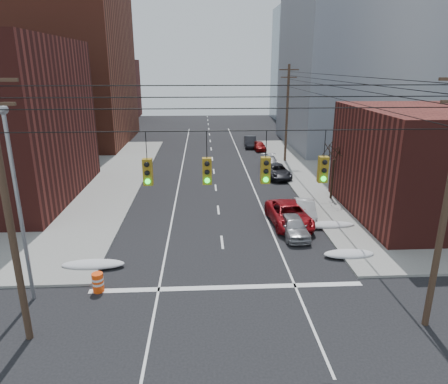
{
  "coord_description": "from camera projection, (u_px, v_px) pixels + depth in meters",
  "views": [
    {
      "loc": [
        -1.15,
        -11.46,
        10.88
      ],
      "look_at": [
        0.19,
        13.23,
        3.0
      ],
      "focal_mm": 32.0,
      "sensor_mm": 36.0,
      "label": 1
    }
  ],
  "objects": [
    {
      "name": "utility_pole_right",
      "position": [
        447.0,
        200.0,
        15.8
      ],
      "size": [
        2.2,
        0.28,
        11.0
      ],
      "color": "#473323",
      "rests_on": "ground"
    },
    {
      "name": "parked_car_c",
      "position": [
        277.0,
        171.0,
        40.25
      ],
      "size": [
        2.59,
        4.96,
        1.33
      ],
      "primitive_type": "imported",
      "rotation": [
        0.0,
        0.0,
        0.08
      ],
      "color": "black",
      "rests_on": "ground"
    },
    {
      "name": "parked_car_e",
      "position": [
        259.0,
        146.0,
        53.16
      ],
      "size": [
        1.72,
        3.69,
        1.22
      ],
      "primitive_type": "imported",
      "rotation": [
        0.0,
        0.0,
        0.08
      ],
      "color": "maroon",
      "rests_on": "ground"
    },
    {
      "name": "traffic_signals",
      "position": [
        236.0,
        169.0,
        14.92
      ],
      "size": [
        17.0,
        0.42,
        2.02
      ],
      "color": "black",
      "rests_on": "ground"
    },
    {
      "name": "red_pickup",
      "position": [
        289.0,
        215.0,
        28.29
      ],
      "size": [
        2.9,
        5.64,
        1.52
      ],
      "primitive_type": "imported",
      "rotation": [
        0.0,
        0.0,
        0.07
      ],
      "color": "maroon",
      "rests_on": "ground"
    },
    {
      "name": "snow_nw",
      "position": [
        93.0,
        264.0,
        22.38
      ],
      "size": [
        3.5,
        1.08,
        0.42
      ],
      "primitive_type": "ellipsoid",
      "color": "silver",
      "rests_on": "ground"
    },
    {
      "name": "street_light",
      "position": [
        16.0,
        190.0,
        17.8
      ],
      "size": [
        0.44,
        0.44,
        9.32
      ],
      "color": "gray",
      "rests_on": "ground"
    },
    {
      "name": "building_office",
      "position": [
        374.0,
        52.0,
        53.46
      ],
      "size": [
        22.0,
        20.0,
        25.0
      ],
      "primitive_type": "cube",
      "color": "gray",
      "rests_on": "ground"
    },
    {
      "name": "lot_car_d",
      "position": [
        6.0,
        177.0,
        37.59
      ],
      "size": [
        4.34,
        2.63,
        1.38
      ],
      "primitive_type": "imported",
      "rotation": [
        0.0,
        0.0,
        1.31
      ],
      "color": "#AAABAF",
      "rests_on": "sidewalk_nw"
    },
    {
      "name": "utility_pole_left",
      "position": [
        7.0,
        208.0,
        14.92
      ],
      "size": [
        2.2,
        0.28,
        11.0
      ],
      "color": "#473323",
      "rests_on": "ground"
    },
    {
      "name": "parked_car_a",
      "position": [
        293.0,
        226.0,
        26.51
      ],
      "size": [
        1.73,
        4.02,
        1.35
      ],
      "primitive_type": "imported",
      "rotation": [
        0.0,
        0.0,
        0.03
      ],
      "color": "#9E9EA3",
      "rests_on": "ground"
    },
    {
      "name": "parked_car_f",
      "position": [
        250.0,
        142.0,
        55.36
      ],
      "size": [
        1.75,
        4.53,
        1.47
      ],
      "primitive_type": "imported",
      "rotation": [
        0.0,
        0.0,
        -0.04
      ],
      "color": "black",
      "rests_on": "ground"
    },
    {
      "name": "snow_ne",
      "position": [
        349.0,
        254.0,
        23.62
      ],
      "size": [
        3.0,
        1.08,
        0.42
      ],
      "primitive_type": "ellipsoid",
      "color": "silver",
      "rests_on": "ground"
    },
    {
      "name": "utility_pole_far",
      "position": [
        287.0,
        112.0,
        45.29
      ],
      "size": [
        2.2,
        0.28,
        11.0
      ],
      "color": "#473323",
      "rests_on": "ground"
    },
    {
      "name": "lot_car_a",
      "position": [
        53.0,
        176.0,
        37.92
      ],
      "size": [
        4.53,
        2.5,
        1.41
      ],
      "primitive_type": "imported",
      "rotation": [
        0.0,
        0.0,
        1.82
      ],
      "color": "white",
      "rests_on": "sidewalk_nw"
    },
    {
      "name": "construction_barrel",
      "position": [
        98.0,
        282.0,
        19.95
      ],
      "size": [
        0.59,
        0.59,
        1.0
      ],
      "rotation": [
        0.0,
        0.0,
        -0.03
      ],
      "color": "#FF490D",
      "rests_on": "ground"
    },
    {
      "name": "parked_car_d",
      "position": [
        269.0,
        163.0,
        43.37
      ],
      "size": [
        2.45,
        4.91,
        1.37
      ],
      "primitive_type": "imported",
      "rotation": [
        0.0,
        0.0,
        -0.12
      ],
      "color": "#9F9EA3",
      "rests_on": "ground"
    },
    {
      "name": "building_brick_far",
      "position": [
        80.0,
        90.0,
        81.5
      ],
      "size": [
        22.0,
        18.0,
        12.0
      ],
      "primitive_type": "cube",
      "color": "#4C1B17",
      "rests_on": "ground"
    },
    {
      "name": "ground",
      "position": [
        239.0,
        384.0,
        14.26
      ],
      "size": [
        160.0,
        160.0,
        0.0
      ],
      "primitive_type": "plane",
      "color": "black",
      "rests_on": "ground"
    },
    {
      "name": "parked_car_b",
      "position": [
        305.0,
        209.0,
        29.7
      ],
      "size": [
        1.86,
        4.04,
        1.28
      ],
      "primitive_type": "imported",
      "rotation": [
        0.0,
        0.0,
        -0.13
      ],
      "color": "silver",
      "rests_on": "ground"
    },
    {
      "name": "snow_east_far",
      "position": [
        326.0,
        225.0,
        27.9
      ],
      "size": [
        4.0,
        1.08,
        0.42
      ],
      "primitive_type": "ellipsoid",
      "color": "silver",
      "rests_on": "ground"
    },
    {
      "name": "bare_tree",
      "position": [
        333.0,
        173.0,
        33.08
      ],
      "size": [
        2.09,
        2.2,
        4.93
      ],
      "color": "black",
      "rests_on": "ground"
    },
    {
      "name": "lot_car_c",
      "position": [
        20.0,
        178.0,
        36.87
      ],
      "size": [
        5.71,
        3.35,
        1.55
      ],
      "primitive_type": "imported",
      "rotation": [
        0.0,
        0.0,
        1.8
      ],
      "color": "black",
      "rests_on": "sidewalk_nw"
    },
    {
      "name": "building_glass",
      "position": [
        329.0,
        64.0,
        78.76
      ],
      "size": [
        20.0,
        18.0,
        22.0
      ],
      "primitive_type": "cube",
      "color": "gray",
      "rests_on": "ground"
    },
    {
      "name": "building_brick_tall",
      "position": [
        32.0,
        33.0,
        54.14
      ],
      "size": [
        24.0,
        20.0,
        30.0
      ],
      "primitive_type": "cube",
      "color": "brown",
      "rests_on": "ground"
    },
    {
      "name": "lot_car_b",
      "position": [
        54.0,
        171.0,
        39.51
      ],
      "size": [
        5.59,
        2.97,
        1.5
      ],
      "primitive_type": "imported",
      "rotation": [
        0.0,
        0.0,
        1.66
      ],
      "color": "silver",
      "rests_on": "sidewalk_nw"
    }
  ]
}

